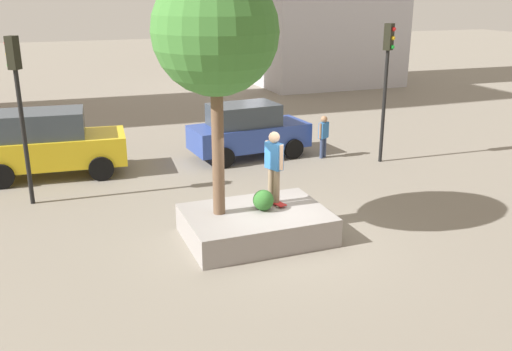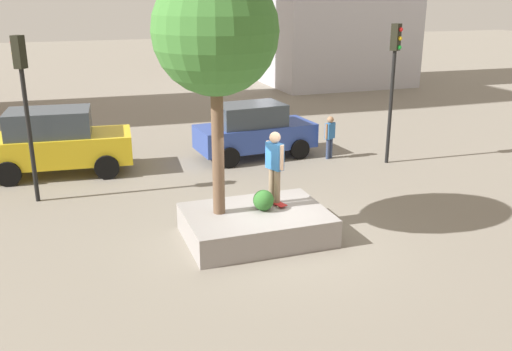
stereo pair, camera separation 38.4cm
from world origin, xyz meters
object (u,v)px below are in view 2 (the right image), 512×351
(sedan_parked, at_px, (254,130))
(pedestrian_crossing, at_px, (330,134))
(traffic_light_corner, at_px, (394,70))
(planter_ledge, at_px, (256,225))
(traffic_light_median, at_px, (24,91))
(skateboard, at_px, (274,202))
(taxi_cab, at_px, (56,141))
(skateboarder, at_px, (275,162))
(plaza_tree, at_px, (215,33))

(sedan_parked, relative_size, pedestrian_crossing, 2.82)
(traffic_light_corner, bearing_deg, planter_ledge, -145.16)
(sedan_parked, height_order, traffic_light_corner, traffic_light_corner)
(traffic_light_median, bearing_deg, skateboard, -35.82)
(planter_ledge, distance_m, skateboard, 0.78)
(skateboard, height_order, pedestrian_crossing, pedestrian_crossing)
(planter_ledge, distance_m, taxi_cab, 8.13)
(traffic_light_corner, xyz_separation_m, traffic_light_median, (-11.30, -0.02, -0.06))
(skateboarder, bearing_deg, sedan_parked, 75.54)
(plaza_tree, bearing_deg, planter_ledge, -15.64)
(skateboard, relative_size, taxi_cab, 0.18)
(plaza_tree, xyz_separation_m, skateboarder, (1.42, 0.10, -3.04))
(pedestrian_crossing, bearing_deg, skateboard, -128.05)
(traffic_light_median, bearing_deg, planter_ledge, -41.14)
(pedestrian_crossing, bearing_deg, traffic_light_corner, -34.71)
(plaza_tree, relative_size, skateboard, 6.68)
(plaza_tree, height_order, traffic_light_corner, plaza_tree)
(sedan_parked, bearing_deg, skateboarder, -104.46)
(planter_ledge, bearing_deg, taxi_cab, 122.66)
(skateboarder, bearing_deg, taxi_cab, 127.41)
(skateboard, height_order, taxi_cab, taxi_cab)
(pedestrian_crossing, bearing_deg, skateboarder, -128.05)
(planter_ledge, relative_size, pedestrian_crossing, 2.21)
(taxi_cab, xyz_separation_m, traffic_light_corner, (10.67, -2.43, 2.09))
(sedan_parked, height_order, pedestrian_crossing, sedan_parked)
(taxi_cab, height_order, traffic_light_corner, traffic_light_corner)
(skateboarder, xyz_separation_m, taxi_cab, (-4.96, 6.48, -0.68))
(sedan_parked, bearing_deg, pedestrian_crossing, -22.94)
(skateboard, xyz_separation_m, traffic_light_median, (-5.59, 4.04, 2.38))
(plaza_tree, bearing_deg, skateboarder, 4.04)
(skateboarder, relative_size, traffic_light_median, 0.38)
(sedan_parked, relative_size, traffic_light_corner, 0.91)
(sedan_parked, xyz_separation_m, traffic_light_median, (-7.20, -2.20, 2.13))
(taxi_cab, relative_size, pedestrian_crossing, 3.10)
(traffic_light_corner, bearing_deg, traffic_light_median, -179.92)
(skateboard, xyz_separation_m, sedan_parked, (1.61, 6.23, 0.25))
(plaza_tree, bearing_deg, traffic_light_corner, 30.19)
(planter_ledge, height_order, traffic_light_median, traffic_light_median)
(plaza_tree, xyz_separation_m, sedan_parked, (3.03, 6.33, -3.81))
(pedestrian_crossing, bearing_deg, sedan_parked, 157.06)
(skateboard, bearing_deg, traffic_light_corner, 35.35)
(traffic_light_corner, bearing_deg, skateboard, -144.65)
(plaza_tree, xyz_separation_m, skateboard, (1.42, 0.10, -4.06))
(sedan_parked, bearing_deg, taxi_cab, 177.79)
(taxi_cab, xyz_separation_m, sedan_parked, (6.57, -0.25, -0.09))
(plaza_tree, relative_size, traffic_light_corner, 1.19)
(skateboard, xyz_separation_m, pedestrian_crossing, (4.06, 5.19, 0.15))
(plaza_tree, distance_m, skateboarder, 3.35)
(planter_ledge, distance_m, plaza_tree, 4.53)
(pedestrian_crossing, bearing_deg, traffic_light_median, -173.17)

